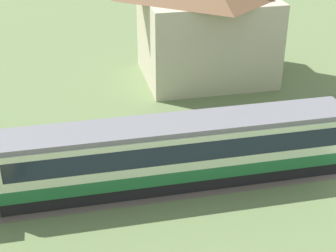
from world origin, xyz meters
TOP-DOWN VIEW (x-y plane):
  - passenger_train at (-10.63, 1.26)m, footprint 65.68×2.95m
  - railway_track at (-11.30, 1.26)m, footprint 104.79×3.60m
  - station_house_brown_roof at (-4.32, 17.27)m, footprint 11.68×9.52m

SIDE VIEW (x-z plane):
  - railway_track at x=-11.30m, z-range -0.01..0.03m
  - passenger_train at x=-10.63m, z-range 0.23..4.39m
  - station_house_brown_roof at x=-4.32m, z-range 0.14..9.62m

